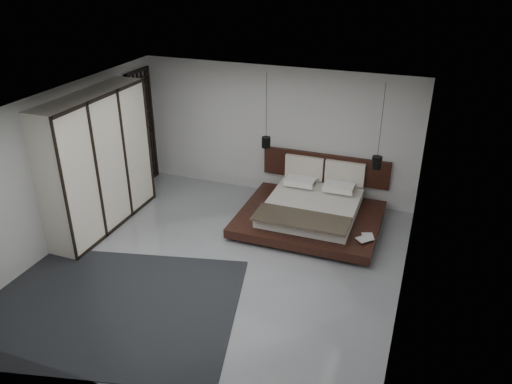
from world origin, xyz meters
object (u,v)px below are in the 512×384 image
at_px(bed, 312,210).
at_px(pendant_left, 266,142).
at_px(wardrobe, 98,162).
at_px(lattice_screen, 143,129).
at_px(rug, 105,306).
at_px(pendant_right, 377,162).

relative_size(bed, pendant_left, 1.79).
height_order(bed, wardrobe, wardrobe).
bearing_deg(pendant_left, lattice_screen, 177.60).
height_order(lattice_screen, rug, lattice_screen).
bearing_deg(pendant_right, pendant_left, 180.00).
height_order(lattice_screen, bed, lattice_screen).
bearing_deg(lattice_screen, pendant_right, -1.37).
distance_m(wardrobe, rug, 2.95).
xyz_separation_m(pendant_right, wardrobe, (-4.91, -1.85, 0.01)).
xyz_separation_m(wardrobe, rug, (1.50, -2.18, -1.30)).
bearing_deg(bed, pendant_right, 20.60).
xyz_separation_m(lattice_screen, bed, (4.05, -0.54, -1.02)).
bearing_deg(pendant_left, bed, -20.60).
height_order(pendant_left, pendant_right, same).
bearing_deg(rug, wardrobe, 124.52).
distance_m(bed, wardrobe, 4.19).
distance_m(lattice_screen, pendant_left, 2.95).
xyz_separation_m(bed, pendant_left, (-1.11, 0.42, 1.13)).
relative_size(lattice_screen, rug, 0.65).
relative_size(bed, rug, 0.67).
height_order(bed, pendant_right, pendant_right).
bearing_deg(pendant_right, wardrobe, -159.37).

